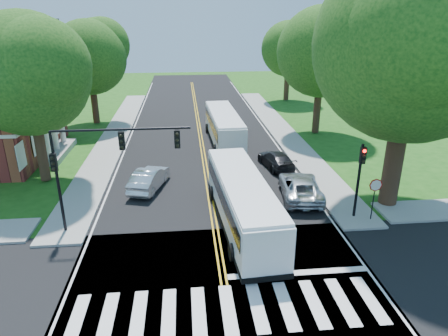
{
  "coord_description": "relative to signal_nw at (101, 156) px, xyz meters",
  "views": [
    {
      "loc": [
        -1.49,
        -13.44,
        11.24
      ],
      "look_at": [
        0.81,
        9.19,
        2.4
      ],
      "focal_mm": 32.0,
      "sensor_mm": 36.0,
      "label": 1
    }
  ],
  "objects": [
    {
      "name": "tree_west_far",
      "position": [
        -5.14,
        23.57,
        2.62
      ],
      "size": [
        7.6,
        7.6,
        10.67
      ],
      "color": "#362315",
      "rests_on": "ground"
    },
    {
      "name": "tree_east_far",
      "position": [
        18.36,
        33.57,
        2.48
      ],
      "size": [
        7.2,
        7.2,
        10.34
      ],
      "color": "#362315",
      "rests_on": "ground"
    },
    {
      "name": "signal_nw",
      "position": [
        0.0,
        0.0,
        0.0
      ],
      "size": [
        7.15,
        0.46,
        5.66
      ],
      "color": "black",
      "rests_on": "ground"
    },
    {
      "name": "crosswalk",
      "position": [
        5.86,
        -6.93,
        -4.36
      ],
      "size": [
        12.6,
        3.0,
        0.01
      ],
      "primitive_type": "cube",
      "color": "silver",
      "rests_on": "road"
    },
    {
      "name": "ground",
      "position": [
        5.86,
        -6.43,
        -4.38
      ],
      "size": [
        140.0,
        140.0,
        0.0
      ],
      "primitive_type": "plane",
      "color": "#1B4E13",
      "rests_on": "ground"
    },
    {
      "name": "edge_line_w",
      "position": [
        -0.94,
        15.57,
        -4.36
      ],
      "size": [
        0.12,
        70.0,
        0.01
      ],
      "primitive_type": "cube",
      "color": "silver",
      "rests_on": "road"
    },
    {
      "name": "suv",
      "position": [
        11.67,
        3.15,
        -3.63
      ],
      "size": [
        3.11,
        5.58,
        1.48
      ],
      "primitive_type": "imported",
      "rotation": [
        0.0,
        0.0,
        3.01
      ],
      "color": "silver",
      "rests_on": "road"
    },
    {
      "name": "tree_west_near",
      "position": [
        -5.64,
        7.57,
        3.15
      ],
      "size": [
        8.0,
        8.0,
        11.4
      ],
      "color": "#362315",
      "rests_on": "ground"
    },
    {
      "name": "sidewalk_ne",
      "position": [
        14.16,
        18.57,
        -4.3
      ],
      "size": [
        2.6,
        40.0,
        0.15
      ],
      "primitive_type": "cube",
      "color": "gray",
      "rests_on": "ground"
    },
    {
      "name": "bus_follow",
      "position": [
        7.94,
        15.49,
        -2.87
      ],
      "size": [
        2.95,
        11.03,
        2.83
      ],
      "rotation": [
        0.0,
        0.0,
        3.18
      ],
      "color": "white",
      "rests_on": "road"
    },
    {
      "name": "center_line",
      "position": [
        5.86,
        15.57,
        -4.36
      ],
      "size": [
        0.36,
        70.0,
        0.01
      ],
      "primitive_type": "cube",
      "color": "gold",
      "rests_on": "road"
    },
    {
      "name": "stop_bar",
      "position": [
        9.36,
        -4.83,
        -4.36
      ],
      "size": [
        6.6,
        0.4,
        0.01
      ],
      "primitive_type": "cube",
      "color": "silver",
      "rests_on": "road"
    },
    {
      "name": "cross_road",
      "position": [
        5.86,
        -6.43,
        -4.37
      ],
      "size": [
        60.0,
        12.0,
        0.01
      ],
      "primitive_type": "cube",
      "color": "black",
      "rests_on": "ground"
    },
    {
      "name": "road",
      "position": [
        5.86,
        11.57,
        -4.37
      ],
      "size": [
        14.0,
        96.0,
        0.01
      ],
      "primitive_type": "cube",
      "color": "black",
      "rests_on": "ground"
    },
    {
      "name": "tree_ne_big",
      "position": [
        16.86,
        1.57,
        5.24
      ],
      "size": [
        10.8,
        10.8,
        14.91
      ],
      "color": "#362315",
      "rests_on": "ground"
    },
    {
      "name": "signal_ne",
      "position": [
        14.06,
        0.01,
        -1.41
      ],
      "size": [
        0.3,
        0.46,
        4.4
      ],
      "color": "black",
      "rests_on": "ground"
    },
    {
      "name": "stop_sign",
      "position": [
        14.86,
        -0.45,
        -2.35
      ],
      "size": [
        0.76,
        0.08,
        2.53
      ],
      "color": "black",
      "rests_on": "ground"
    },
    {
      "name": "tree_east_mid",
      "position": [
        17.36,
        17.57,
        3.48
      ],
      "size": [
        8.4,
        8.4,
        11.93
      ],
      "color": "#362315",
      "rests_on": "ground"
    },
    {
      "name": "bus_lead",
      "position": [
        7.4,
        -0.09,
        -2.87
      ],
      "size": [
        3.21,
        11.12,
        2.84
      ],
      "rotation": [
        0.0,
        0.0,
        3.21
      ],
      "color": "white",
      "rests_on": "road"
    },
    {
      "name": "dark_sedan",
      "position": [
        11.33,
        8.66,
        -3.73
      ],
      "size": [
        2.5,
        4.61,
        1.27
      ],
      "primitive_type": "imported",
      "rotation": [
        0.0,
        0.0,
        3.31
      ],
      "color": "black",
      "rests_on": "road"
    },
    {
      "name": "edge_line_e",
      "position": [
        12.66,
        15.57,
        -4.36
      ],
      "size": [
        0.12,
        70.0,
        0.01
      ],
      "primitive_type": "cube",
      "color": "silver",
      "rests_on": "road"
    },
    {
      "name": "sidewalk_nw",
      "position": [
        -2.44,
        18.57,
        -4.3
      ],
      "size": [
        2.6,
        40.0,
        0.15
      ],
      "primitive_type": "cube",
      "color": "gray",
      "rests_on": "ground"
    },
    {
      "name": "hatchback",
      "position": [
        1.82,
        5.54,
        -3.63
      ],
      "size": [
        2.74,
        4.72,
        1.47
      ],
      "primitive_type": "imported",
      "rotation": [
        0.0,
        0.0,
        2.86
      ],
      "color": "silver",
      "rests_on": "road"
    }
  ]
}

